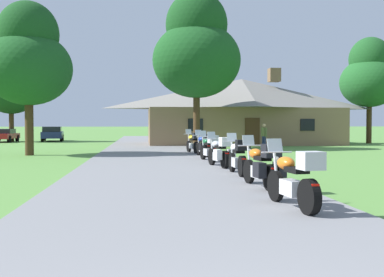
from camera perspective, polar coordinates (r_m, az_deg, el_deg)
ground_plane at (r=21.91m, az=-4.12°, el=-2.49°), size 500.00×500.00×0.00m
asphalt_driveway at (r=19.92m, az=-3.90°, el=-2.84°), size 6.40×80.00×0.06m
motorcycle_orange_nearest_to_camera at (r=8.75m, az=12.81°, el=-5.04°), size 0.73×2.08×1.30m
motorcycle_orange_second_in_row at (r=11.41m, az=8.90°, el=-3.46°), size 0.88×2.08×1.30m
motorcycle_white_third_in_row at (r=14.32m, az=5.83°, el=-2.33°), size 0.66×2.08×1.30m
motorcycle_silver_fourth_in_row at (r=16.72m, az=3.60°, el=-1.76°), size 0.96×2.07×1.30m
motorcycle_green_fifth_in_row at (r=19.49m, az=2.13°, el=-1.21°), size 0.77×2.08×1.30m
motorcycle_blue_sixth_in_row at (r=22.14m, az=1.56°, el=-0.87°), size 0.94×2.07×1.30m
motorcycle_yellow_farthest_in_row at (r=24.95m, az=0.17°, el=-0.54°), size 0.82×2.07×1.30m
stone_lodge at (r=37.27m, az=6.28°, el=3.51°), size 16.01×7.61×6.21m
bystander_olive_shirt_near_lodge at (r=29.42m, az=9.05°, el=0.41°), size 0.33×0.52×1.67m
tree_left_far at (r=45.24m, az=-21.83°, el=6.18°), size 4.77×4.77×8.31m
tree_right_of_lodge at (r=41.48m, az=21.46°, el=7.38°), size 4.92×4.92×8.98m
tree_left_near at (r=25.57m, az=-19.90°, el=9.46°), size 4.53×4.53×8.08m
tree_by_lodge_front at (r=30.21m, az=0.58°, el=11.09°), size 5.79×5.79×10.31m
parked_navy_suv_far_left at (r=45.10m, az=-17.14°, el=0.65°), size 2.42×4.80×1.40m
parked_red_sedan_far_left at (r=44.62m, az=-22.62°, el=0.41°), size 1.92×4.20×1.20m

